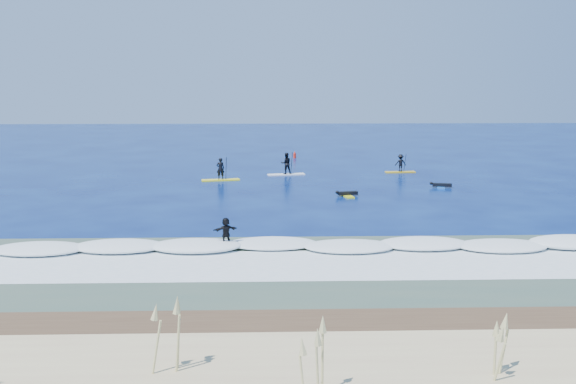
{
  "coord_description": "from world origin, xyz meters",
  "views": [
    {
      "loc": [
        -3.14,
        -42.49,
        8.91
      ],
      "look_at": [
        -1.8,
        3.38,
        0.6
      ],
      "focal_mm": 40.0,
      "sensor_mm": 36.0,
      "label": 1
    }
  ],
  "objects_px": {
    "sup_paddler_left": "(221,172)",
    "wave_surfer": "(226,233)",
    "sup_paddler_right": "(400,164)",
    "prone_paddler_near": "(347,194)",
    "prone_paddler_far": "(441,186)",
    "marker_buoy": "(295,155)",
    "sup_paddler_center": "(286,165)"
  },
  "relations": [
    {
      "from": "sup_paddler_right",
      "to": "prone_paddler_far",
      "type": "distance_m",
      "value": 8.51
    },
    {
      "from": "sup_paddler_center",
      "to": "sup_paddler_right",
      "type": "xyz_separation_m",
      "value": [
        10.75,
        1.22,
        -0.12
      ]
    },
    {
      "from": "prone_paddler_near",
      "to": "sup_paddler_left",
      "type": "bearing_deg",
      "value": 40.88
    },
    {
      "from": "prone_paddler_near",
      "to": "prone_paddler_far",
      "type": "distance_m",
      "value": 8.82
    },
    {
      "from": "marker_buoy",
      "to": "prone_paddler_near",
      "type": "bearing_deg",
      "value": -82.49
    },
    {
      "from": "prone_paddler_far",
      "to": "marker_buoy",
      "type": "relative_size",
      "value": 2.98
    },
    {
      "from": "prone_paddler_near",
      "to": "prone_paddler_far",
      "type": "bearing_deg",
      "value": -78.48
    },
    {
      "from": "sup_paddler_left",
      "to": "wave_surfer",
      "type": "distance_m",
      "value": 22.42
    },
    {
      "from": "sup_paddler_right",
      "to": "prone_paddler_near",
      "type": "bearing_deg",
      "value": -124.01
    },
    {
      "from": "prone_paddler_far",
      "to": "marker_buoy",
      "type": "distance_m",
      "value": 22.35
    },
    {
      "from": "sup_paddler_left",
      "to": "sup_paddler_right",
      "type": "relative_size",
      "value": 1.17
    },
    {
      "from": "prone_paddler_far",
      "to": "marker_buoy",
      "type": "height_order",
      "value": "marker_buoy"
    },
    {
      "from": "sup_paddler_left",
      "to": "prone_paddler_near",
      "type": "relative_size",
      "value": 1.49
    },
    {
      "from": "prone_paddler_far",
      "to": "prone_paddler_near",
      "type": "bearing_deg",
      "value": 125.57
    },
    {
      "from": "sup_paddler_right",
      "to": "prone_paddler_far",
      "type": "bearing_deg",
      "value": -84.33
    },
    {
      "from": "sup_paddler_left",
      "to": "wave_surfer",
      "type": "relative_size",
      "value": 1.56
    },
    {
      "from": "wave_surfer",
      "to": "sup_paddler_left",
      "type": "bearing_deg",
      "value": 72.95
    },
    {
      "from": "prone_paddler_near",
      "to": "wave_surfer",
      "type": "relative_size",
      "value": 1.04
    },
    {
      "from": "sup_paddler_center",
      "to": "sup_paddler_right",
      "type": "distance_m",
      "value": 10.82
    },
    {
      "from": "wave_surfer",
      "to": "marker_buoy",
      "type": "bearing_deg",
      "value": 60.28
    },
    {
      "from": "marker_buoy",
      "to": "sup_paddler_center",
      "type": "bearing_deg",
      "value": -95.87
    },
    {
      "from": "prone_paddler_near",
      "to": "wave_surfer",
      "type": "bearing_deg",
      "value": 139.26
    },
    {
      "from": "prone_paddler_near",
      "to": "prone_paddler_far",
      "type": "relative_size",
      "value": 0.98
    },
    {
      "from": "sup_paddler_right",
      "to": "sup_paddler_left",
      "type": "bearing_deg",
      "value": -171.07
    },
    {
      "from": "sup_paddler_left",
      "to": "prone_paddler_near",
      "type": "distance_m",
      "value": 12.63
    },
    {
      "from": "sup_paddler_left",
      "to": "sup_paddler_right",
      "type": "xyz_separation_m",
      "value": [
        16.51,
        4.2,
        0.05
      ]
    },
    {
      "from": "sup_paddler_right",
      "to": "wave_surfer",
      "type": "bearing_deg",
      "value": -124.12
    },
    {
      "from": "wave_surfer",
      "to": "marker_buoy",
      "type": "xyz_separation_m",
      "value": [
        5.08,
        37.59,
        -0.52
      ]
    },
    {
      "from": "sup_paddler_left",
      "to": "wave_surfer",
      "type": "xyz_separation_m",
      "value": [
        1.94,
        -22.33,
        0.14
      ]
    },
    {
      "from": "prone_paddler_far",
      "to": "sup_paddler_right",
      "type": "bearing_deg",
      "value": 23.2
    },
    {
      "from": "wave_surfer",
      "to": "marker_buoy",
      "type": "relative_size",
      "value": 2.81
    },
    {
      "from": "sup_paddler_right",
      "to": "marker_buoy",
      "type": "height_order",
      "value": "sup_paddler_right"
    }
  ]
}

